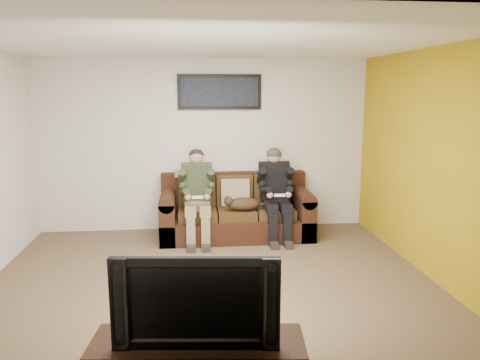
{
  "coord_description": "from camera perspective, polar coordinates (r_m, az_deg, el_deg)",
  "views": [
    {
      "loc": [
        -0.21,
        -4.87,
        2.11
      ],
      "look_at": [
        0.43,
        1.2,
        0.95
      ],
      "focal_mm": 35.0,
      "sensor_mm": 36.0,
      "label": 1
    }
  ],
  "objects": [
    {
      "name": "person_left",
      "position": [
        6.66,
        -5.24,
        -1.27
      ],
      "size": [
        0.51,
        0.87,
        1.29
      ],
      "color": "#867954",
      "rests_on": "sofa"
    },
    {
      "name": "framed_poster",
      "position": [
        7.1,
        -2.51,
        10.67
      ],
      "size": [
        1.25,
        0.05,
        0.52
      ],
      "color": "black",
      "rests_on": "wall_back"
    },
    {
      "name": "wall_front",
      "position": [
        2.75,
        -1.4,
        -6.36
      ],
      "size": [
        5.0,
        0.0,
        5.0
      ],
      "primitive_type": "plane",
      "rotation": [
        -1.57,
        0.0,
        0.0
      ],
      "color": "beige",
      "rests_on": "ground"
    },
    {
      "name": "person_right",
      "position": [
        6.76,
        4.36,
        -1.03
      ],
      "size": [
        0.51,
        0.86,
        1.3
      ],
      "color": "black",
      "rests_on": "sofa"
    },
    {
      "name": "floor",
      "position": [
        5.31,
        -3.36,
        -12.67
      ],
      "size": [
        5.0,
        5.0,
        0.0
      ],
      "primitive_type": "plane",
      "color": "brown",
      "rests_on": "ground"
    },
    {
      "name": "throw_pillow",
      "position": [
        6.92,
        -0.58,
        -1.52
      ],
      "size": [
        0.42,
        0.2,
        0.41
      ],
      "primitive_type": "cube",
      "rotation": [
        -0.21,
        0.0,
        0.0
      ],
      "color": "#967D62",
      "rests_on": "sofa"
    },
    {
      "name": "sofa",
      "position": [
        6.95,
        -0.55,
        -3.99
      ],
      "size": [
        2.19,
        0.95,
        0.9
      ],
      "color": "black",
      "rests_on": "ground"
    },
    {
      "name": "wall_back",
      "position": [
        7.16,
        -4.34,
        4.24
      ],
      "size": [
        5.0,
        0.0,
        5.0
      ],
      "primitive_type": "plane",
      "rotation": [
        1.57,
        0.0,
        0.0
      ],
      "color": "beige",
      "rests_on": "ground"
    },
    {
      "name": "wall_right",
      "position": [
        5.63,
        22.82,
        1.65
      ],
      "size": [
        0.0,
        4.5,
        4.5
      ],
      "primitive_type": "plane",
      "rotation": [
        1.57,
        0.0,
        -1.57
      ],
      "color": "beige",
      "rests_on": "ground"
    },
    {
      "name": "ceiling",
      "position": [
        4.9,
        -3.71,
        16.5
      ],
      "size": [
        5.0,
        5.0,
        0.0
      ],
      "primitive_type": "plane",
      "rotation": [
        3.14,
        0.0,
        0.0
      ],
      "color": "silver",
      "rests_on": "ground"
    },
    {
      "name": "television",
      "position": [
        3.21,
        -5.28,
        -13.98
      ],
      "size": [
        1.1,
        0.26,
        0.63
      ],
      "primitive_type": "imported",
      "rotation": [
        0.0,
        0.0,
        -0.1
      ],
      "color": "black",
      "rests_on": "tv_stand"
    },
    {
      "name": "accent_wall_right",
      "position": [
        5.62,
        22.73,
        1.65
      ],
      "size": [
        0.0,
        4.5,
        4.5
      ],
      "primitive_type": "plane",
      "rotation": [
        1.57,
        0.0,
        -1.57
      ],
      "color": "#AC8C11",
      "rests_on": "ground"
    },
    {
      "name": "throw_blanket",
      "position": [
        7.07,
        -6.13,
        0.82
      ],
      "size": [
        0.45,
        0.22,
        0.08
      ],
      "primitive_type": "cube",
      "color": "tan",
      "rests_on": "sofa"
    },
    {
      "name": "cat",
      "position": [
        6.65,
        0.29,
        -2.91
      ],
      "size": [
        0.66,
        0.26,
        0.24
      ],
      "color": "#402C19",
      "rests_on": "sofa"
    }
  ]
}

